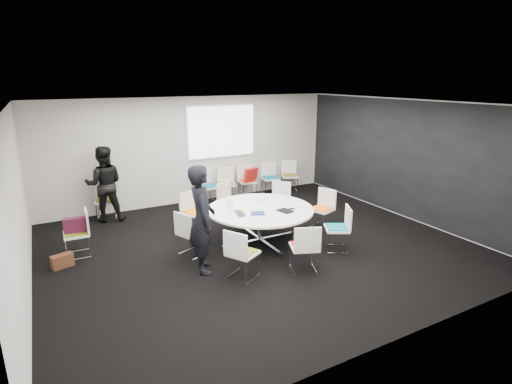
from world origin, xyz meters
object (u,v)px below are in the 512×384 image
conference_table (260,217)px  laptop (242,213)px  chair_ring_e (192,241)px  chair_back_b (227,190)px  chair_back_a (210,192)px  chair_ring_d (194,220)px  chair_spare_left (78,242)px  chair_ring_h (337,236)px  chair_back_d (270,184)px  chair_back_c (247,187)px  chair_ring_b (279,208)px  chair_ring_f (242,263)px  chair_ring_g (304,256)px  maroon_bag (75,225)px  chair_ring_a (321,216)px  cup (260,200)px  chair_back_e (290,181)px  brown_bag (62,261)px  chair_ring_c (230,208)px  person_back (104,184)px  chair_person_back (106,207)px  person_main (202,219)px

conference_table → laptop: (-0.47, -0.13, 0.21)m
chair_ring_e → chair_back_b: size_ratio=1.00×
chair_back_a → laptop: size_ratio=2.49×
chair_ring_d → chair_spare_left: size_ratio=1.00×
conference_table → chair_ring_h: chair_ring_h is taller
chair_back_d → laptop: 4.03m
chair_back_c → conference_table: bearing=73.7°
chair_ring_b → chair_back_d: same height
chair_ring_f → chair_spare_left: 3.25m
chair_ring_e → chair_back_b: same height
chair_ring_g → chair_back_d: bearing=87.9°
chair_ring_g → chair_back_c: bearing=96.4°
chair_back_d → maroon_bag: bearing=32.7°
chair_ring_g → chair_ring_a: bearing=66.0°
chair_ring_b → cup: (-0.87, -0.65, 0.50)m
chair_ring_d → chair_back_c: size_ratio=1.00×
chair_back_e → brown_bag: (-6.33, -2.32, -0.16)m
chair_ring_f → chair_back_c: bearing=122.1°
chair_ring_c → chair_ring_d: bearing=-4.5°
chair_ring_a → chair_ring_d: (-2.57, 1.15, 0.00)m
maroon_bag → chair_ring_e: bearing=-27.5°
chair_back_e → chair_ring_f: bearing=72.2°
chair_ring_c → laptop: bearing=50.0°
chair_ring_d → person_back: person_back is taller
chair_ring_g → chair_back_e: size_ratio=1.00×
chair_ring_b → chair_back_d: (0.94, 2.02, 0.00)m
chair_ring_e → laptop: (0.98, -0.20, 0.47)m
chair_ring_d → chair_back_c: 2.90m
chair_person_back → laptop: bearing=135.8°
chair_ring_d → chair_person_back: (-1.56, 1.84, 0.00)m
chair_spare_left → person_main: (1.87, -1.68, 0.67)m
person_main → laptop: 1.14m
chair_ring_c → chair_ring_e: 2.08m
chair_ring_b → chair_person_back: (-3.62, 2.02, 0.00)m
chair_ring_e → brown_bag: bearing=-127.9°
chair_ring_c → person_main: (-1.50, -2.15, 0.67)m
chair_back_a → chair_back_d: same height
chair_person_back → laptop: (2.09, -3.15, 0.47)m
chair_ring_g → cup: size_ratio=9.78×
chair_ring_a → maroon_bag: 5.07m
chair_ring_f → chair_ring_g: 1.10m
chair_back_a → chair_person_back: same height
conference_table → laptop: 0.53m
chair_back_d → laptop: (-2.47, -3.15, 0.47)m
chair_ring_e → person_back: size_ratio=0.50×
maroon_bag → chair_back_e: bearing=17.8°
chair_ring_b → cup: size_ratio=9.78×
chair_ring_d → chair_spare_left: 2.36m
person_back → chair_ring_c: bearing=165.4°
chair_ring_c → person_main: 2.71m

